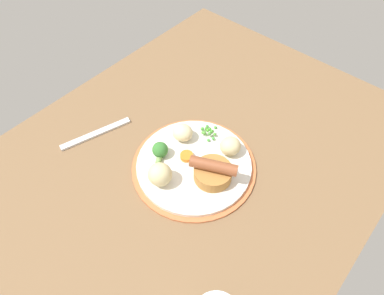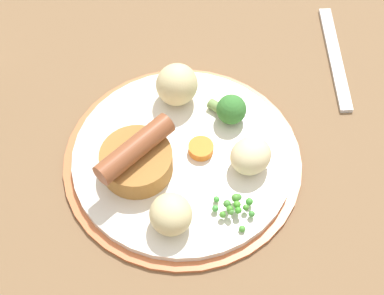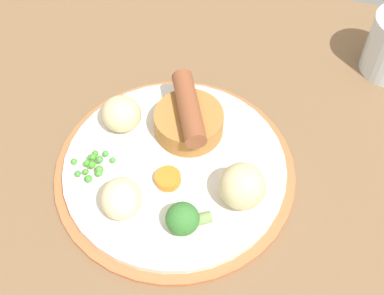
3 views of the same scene
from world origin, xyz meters
TOP-DOWN VIEW (x-y plane):
  - dining_table at (0.00, 0.00)cm, footprint 110.00×80.00cm
  - dinner_plate at (0.71, -2.30)cm, footprint 28.51×28.51cm
  - sausage_pudding at (0.58, -7.84)cm, footprint 8.38×10.31cm
  - pea_pile at (9.56, 0.79)cm, footprint 5.08×4.68cm
  - broccoli_floret_near at (-2.58, 5.06)cm, footprint 4.89×4.13cm
  - potato_chunk_0 at (-7.72, 0.29)cm, footprint 7.14×7.18cm
  - potato_chunk_1 at (8.66, -6.42)cm, footprint 5.69×5.51cm
  - potato_chunk_2 at (4.60, 4.67)cm, footprint 5.92×6.20cm
  - carrot_slice_0 at (0.81, -0.06)cm, footprint 4.23×4.23cm
  - fork at (-7.79, 22.42)cm, footprint 17.64×6.98cm

SIDE VIEW (x-z plane):
  - dining_table at x=0.00cm, z-range 0.00..3.00cm
  - fork at x=-7.79cm, z-range 3.00..3.60cm
  - dinner_plate at x=0.71cm, z-range 2.87..4.27cm
  - carrot_slice_0 at x=0.81cm, z-range 4.40..5.50cm
  - pea_pile at x=9.56cm, z-range 4.48..6.19cm
  - broccoli_floret_near at x=-2.58cm, z-range 4.32..7.99cm
  - potato_chunk_2 at x=4.60cm, z-range 4.40..8.40cm
  - potato_chunk_1 at x=8.66cm, z-range 4.40..8.61cm
  - sausage_pudding at x=0.58cm, z-range 3.82..9.34cm
  - potato_chunk_0 at x=-7.72cm, z-range 4.40..9.74cm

